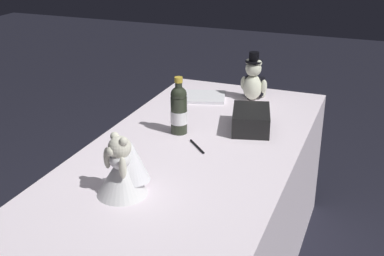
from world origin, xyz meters
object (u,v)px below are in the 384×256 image
(champagne_bottle, at_px, (179,109))
(gift_case_black, at_px, (251,120))
(teddy_bear_bride, at_px, (124,168))
(teddy_bear_groom, at_px, (253,81))
(guestbook, at_px, (202,97))
(signing_pen, at_px, (197,146))

(champagne_bottle, relative_size, gift_case_black, 0.93)
(teddy_bear_bride, xyz_separation_m, champagne_bottle, (0.60, 0.03, 0.02))
(teddy_bear_groom, height_order, guestbook, teddy_bear_groom)
(teddy_bear_groom, distance_m, signing_pen, 0.73)
(signing_pen, bearing_deg, guestbook, 18.00)
(signing_pen, distance_m, gift_case_black, 0.34)
(signing_pen, relative_size, guestbook, 0.47)
(teddy_bear_groom, bearing_deg, signing_pen, 174.97)
(champagne_bottle, relative_size, guestbook, 1.08)
(teddy_bear_groom, relative_size, champagne_bottle, 0.99)
(teddy_bear_groom, xyz_separation_m, teddy_bear_bride, (-1.20, 0.17, -0.00))
(teddy_bear_bride, distance_m, champagne_bottle, 0.60)
(signing_pen, distance_m, guestbook, 0.66)
(signing_pen, relative_size, gift_case_black, 0.40)
(teddy_bear_bride, relative_size, gift_case_black, 0.81)
(signing_pen, bearing_deg, teddy_bear_bride, 167.68)
(gift_case_black, relative_size, guestbook, 1.17)
(teddy_bear_bride, height_order, gift_case_black, teddy_bear_bride)
(signing_pen, bearing_deg, gift_case_black, -30.69)
(signing_pen, bearing_deg, teddy_bear_groom, -5.03)
(teddy_bear_groom, height_order, gift_case_black, teddy_bear_groom)
(teddy_bear_groom, relative_size, signing_pen, 2.27)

